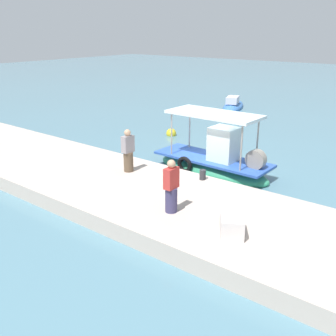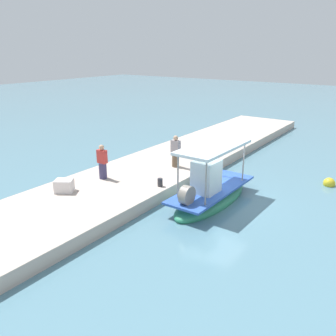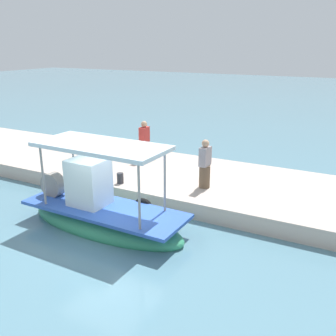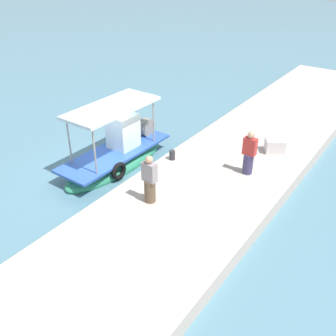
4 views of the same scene
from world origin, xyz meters
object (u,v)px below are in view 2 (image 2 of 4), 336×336
main_fishing_boat (210,192)px  fisherman_by_crate (102,163)px  cargo_crate (64,186)px  fisherman_near_bollard (176,153)px  marker_buoy (329,183)px  mooring_bollard (160,182)px

main_fishing_boat → fisherman_by_crate: 5.42m
cargo_crate → fisherman_by_crate: bearing=175.4°
main_fishing_boat → fisherman_near_bollard: (-1.99, -3.24, 0.85)m
fisherman_near_bollard → marker_buoy: bearing=115.1°
main_fishing_boat → cargo_crate: 6.53m
cargo_crate → marker_buoy: size_ratio=1.31×
mooring_bollard → main_fishing_boat: bearing=110.9°
fisherman_by_crate → cargo_crate: (2.23, -0.18, -0.49)m
fisherman_by_crate → mooring_bollard: bearing=104.4°
fisherman_near_bollard → mooring_bollard: 3.07m
fisherman_by_crate → marker_buoy: bearing=127.5°
main_fishing_boat → cargo_crate: (3.82, -5.29, 0.35)m
fisherman_near_bollard → marker_buoy: fisherman_near_bollard is taller
marker_buoy → cargo_crate: bearing=-45.1°
fisherman_near_bollard → cargo_crate: 6.18m
fisherman_near_bollard → fisherman_by_crate: bearing=-27.6°
main_fishing_boat → marker_buoy: (-5.35, 3.92, -0.38)m
main_fishing_boat → fisherman_near_bollard: 3.90m
main_fishing_boat → marker_buoy: size_ratio=9.21×
main_fishing_boat → mooring_bollard: bearing=-69.1°
fisherman_by_crate → marker_buoy: 11.46m
main_fishing_boat → mooring_bollard: size_ratio=14.19×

